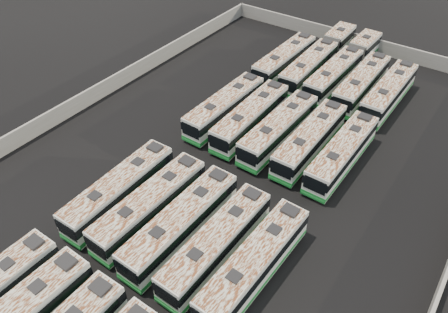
% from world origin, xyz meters
% --- Properties ---
extents(ground, '(140.00, 140.00, 0.00)m').
position_xyz_m(ground, '(0.00, 0.00, 0.00)').
color(ground, black).
rests_on(ground, ground).
extents(perimeter_wall, '(45.20, 73.20, 2.20)m').
position_xyz_m(perimeter_wall, '(0.00, 0.00, 1.10)').
color(perimeter_wall, slate).
rests_on(perimeter_wall, ground).
extents(bus_midfront_far_left, '(3.03, 13.06, 3.67)m').
position_xyz_m(bus_midfront_far_left, '(-6.02, -9.60, 1.87)').
color(bus_midfront_far_left, silver).
rests_on(bus_midfront_far_left, ground).
extents(bus_midfront_left, '(3.00, 13.13, 3.69)m').
position_xyz_m(bus_midfront_left, '(-2.20, -9.42, 1.89)').
color(bus_midfront_left, silver).
rests_on(bus_midfront_left, ground).
extents(bus_midfront_center, '(2.97, 13.43, 3.78)m').
position_xyz_m(bus_midfront_center, '(1.60, -9.49, 1.93)').
color(bus_midfront_center, silver).
rests_on(bus_midfront_center, ground).
extents(bus_midfront_right, '(2.89, 13.00, 3.66)m').
position_xyz_m(bus_midfront_right, '(5.48, -9.46, 1.87)').
color(bus_midfront_right, silver).
rests_on(bus_midfront_right, ground).
extents(bus_midfront_far_right, '(3.08, 13.15, 3.69)m').
position_xyz_m(bus_midfront_far_right, '(9.22, -9.34, 1.89)').
color(bus_midfront_far_right, silver).
rests_on(bus_midfront_far_right, ground).
extents(bus_midback_far_left, '(3.00, 13.16, 3.70)m').
position_xyz_m(bus_midback_far_left, '(-5.97, 7.96, 1.89)').
color(bus_midback_far_left, silver).
rests_on(bus_midback_far_left, ground).
extents(bus_midback_left, '(3.04, 13.33, 3.75)m').
position_xyz_m(bus_midback_left, '(-2.23, 7.95, 1.91)').
color(bus_midback_left, silver).
rests_on(bus_midback_left, ground).
extents(bus_midback_center, '(3.04, 13.31, 3.74)m').
position_xyz_m(bus_midback_center, '(1.64, 7.84, 1.91)').
color(bus_midback_center, silver).
rests_on(bus_midback_center, ground).
extents(bus_midback_right, '(2.82, 13.12, 3.70)m').
position_xyz_m(bus_midback_right, '(5.44, 8.11, 1.89)').
color(bus_midback_right, silver).
rests_on(bus_midback_right, ground).
extents(bus_midback_far_right, '(2.86, 13.00, 3.66)m').
position_xyz_m(bus_midback_far_right, '(9.28, 8.01, 1.87)').
color(bus_midback_far_right, silver).
rests_on(bus_midback_far_right, ground).
extents(bus_back_far_left, '(3.02, 13.27, 3.73)m').
position_xyz_m(bus_back_far_left, '(-5.94, 22.70, 1.91)').
color(bus_back_far_left, silver).
rests_on(bus_back_far_left, ground).
extents(bus_back_left, '(3.23, 20.48, 3.71)m').
position_xyz_m(bus_back_left, '(-2.23, 26.34, 1.89)').
color(bus_back_left, silver).
rests_on(bus_back_left, ground).
extents(bus_back_center, '(3.06, 20.20, 3.66)m').
position_xyz_m(bus_back_center, '(1.64, 26.27, 1.87)').
color(bus_back_center, silver).
rests_on(bus_back_center, ground).
extents(bus_back_right, '(2.94, 13.42, 3.78)m').
position_xyz_m(bus_back_right, '(5.51, 22.77, 1.93)').
color(bus_back_right, silver).
rests_on(bus_back_right, ground).
extents(bus_back_far_right, '(2.96, 13.36, 3.76)m').
position_xyz_m(bus_back_far_right, '(9.20, 22.67, 1.92)').
color(bus_back_far_right, silver).
rests_on(bus_back_far_right, ground).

